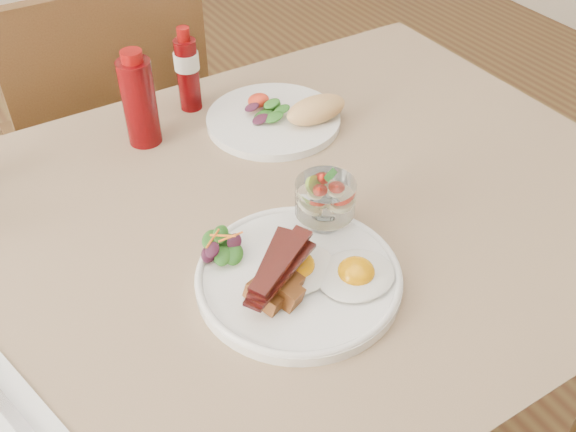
% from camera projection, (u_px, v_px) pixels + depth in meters
% --- Properties ---
extents(table, '(1.33, 0.88, 0.75)m').
position_uv_depth(table, '(241.00, 270.00, 1.01)').
color(table, brown).
rests_on(table, ground).
extents(chair_far, '(0.42, 0.42, 0.93)m').
position_uv_depth(chair_far, '(112.00, 141.00, 1.53)').
color(chair_far, brown).
rests_on(chair_far, ground).
extents(main_plate, '(0.28, 0.28, 0.02)m').
position_uv_depth(main_plate, '(299.00, 278.00, 0.87)').
color(main_plate, white).
rests_on(main_plate, table).
extents(fried_eggs, '(0.18, 0.16, 0.03)m').
position_uv_depth(fried_eggs, '(326.00, 270.00, 0.86)').
color(fried_eggs, silver).
rests_on(fried_eggs, main_plate).
extents(bacon_potato_pile, '(0.13, 0.10, 0.06)m').
position_uv_depth(bacon_potato_pile, '(278.00, 277.00, 0.82)').
color(bacon_potato_pile, brown).
rests_on(bacon_potato_pile, main_plate).
extents(side_salad, '(0.07, 0.06, 0.04)m').
position_uv_depth(side_salad, '(222.00, 248.00, 0.88)').
color(side_salad, '#1B5516').
rests_on(side_salad, main_plate).
extents(fruit_cup, '(0.09, 0.09, 0.09)m').
position_uv_depth(fruit_cup, '(325.00, 198.00, 0.91)').
color(fruit_cup, white).
rests_on(fruit_cup, main_plate).
extents(second_plate, '(0.25, 0.24, 0.06)m').
position_uv_depth(second_plate, '(283.00, 116.00, 1.16)').
color(second_plate, white).
rests_on(second_plate, table).
extents(ketchup_bottle, '(0.07, 0.07, 0.17)m').
position_uv_depth(ketchup_bottle, '(139.00, 101.00, 1.08)').
color(ketchup_bottle, '#500406').
rests_on(ketchup_bottle, table).
extents(hot_sauce_bottle, '(0.06, 0.06, 0.16)m').
position_uv_depth(hot_sauce_bottle, '(187.00, 70.00, 1.17)').
color(hot_sauce_bottle, '#500406').
rests_on(hot_sauce_bottle, table).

